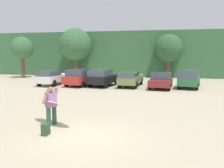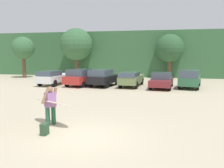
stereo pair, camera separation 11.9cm
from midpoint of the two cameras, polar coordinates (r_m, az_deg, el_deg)
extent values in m
plane|color=#C1B293|center=(9.35, -6.65, -12.64)|extent=(120.00, 120.00, 0.00)
cube|color=#38663D|center=(38.39, 7.80, 7.19)|extent=(108.00, 12.00, 6.32)
cylinder|color=brown|center=(33.74, -20.84, 3.72)|extent=(0.48, 0.48, 2.72)
sphere|color=#38663D|center=(33.70, -21.04, 8.16)|extent=(2.96, 2.96, 2.96)
cylinder|color=brown|center=(33.13, -8.85, 3.94)|extent=(0.53, 0.53, 2.58)
sphere|color=#38663D|center=(33.10, -8.96, 9.43)|extent=(4.43, 4.43, 4.43)
cylinder|color=brown|center=(31.62, 13.30, 3.46)|extent=(0.53, 0.53, 2.35)
sphere|color=#2D5633|center=(31.56, 13.45, 8.41)|extent=(3.66, 3.66, 3.66)
cube|color=white|center=(25.18, -13.88, 1.40)|extent=(2.25, 4.73, 0.69)
cube|color=#3F4C5B|center=(24.21, -15.26, 2.51)|extent=(1.87, 2.34, 0.48)
cylinder|color=black|center=(26.93, -13.67, 1.04)|extent=(0.29, 0.71, 0.69)
cylinder|color=black|center=(26.12, -10.60, 0.94)|extent=(0.29, 0.71, 0.69)
cylinder|color=black|center=(24.41, -17.34, 0.29)|extent=(0.29, 0.71, 0.69)
cylinder|color=black|center=(23.51, -14.06, 0.15)|extent=(0.29, 0.71, 0.69)
cube|color=#B72D28|center=(24.04, -7.47, 1.25)|extent=(2.76, 4.65, 0.73)
cube|color=#3F4C5B|center=(23.46, -8.27, 2.76)|extent=(2.17, 2.39, 0.64)
cylinder|color=black|center=(25.76, -7.51, 0.82)|extent=(0.34, 0.65, 0.61)
cylinder|color=black|center=(24.91, -4.04, 0.65)|extent=(0.34, 0.65, 0.61)
cylinder|color=black|center=(23.35, -11.11, 0.09)|extent=(0.34, 0.65, 0.61)
cylinder|color=black|center=(22.42, -7.40, -0.13)|extent=(0.34, 0.65, 0.61)
cube|color=black|center=(23.39, -2.16, 1.23)|extent=(2.63, 4.30, 0.71)
cube|color=#3F4C5B|center=(22.62, -3.02, 2.72)|extent=(2.11, 2.41, 0.63)
cylinder|color=black|center=(24.98, -2.63, 0.79)|extent=(0.35, 0.74, 0.71)
cylinder|color=black|center=(24.29, 0.99, 0.61)|extent=(0.35, 0.74, 0.71)
cylinder|color=black|center=(22.64, -5.53, 0.09)|extent=(0.35, 0.74, 0.71)
cylinder|color=black|center=(21.88, -1.61, -0.13)|extent=(0.35, 0.74, 0.71)
cube|color=#6B7F4C|center=(23.32, 4.49, 1.17)|extent=(2.07, 4.74, 0.69)
cube|color=#3F4C5B|center=(22.24, 3.93, 2.30)|extent=(1.77, 2.66, 0.41)
cylinder|color=black|center=(25.01, 3.49, 0.79)|extent=(0.28, 0.73, 0.71)
cylinder|color=black|center=(24.71, 6.96, 0.67)|extent=(0.28, 0.73, 0.71)
cylinder|color=black|center=(22.07, 1.69, -0.07)|extent=(0.28, 0.73, 0.71)
cylinder|color=black|center=(21.73, 5.62, -0.21)|extent=(0.28, 0.73, 0.71)
cube|color=maroon|center=(22.54, 11.64, 0.52)|extent=(2.28, 4.54, 0.56)
cube|color=#3F4C5B|center=(22.62, 11.71, 2.00)|extent=(1.92, 2.21, 0.58)
cylinder|color=black|center=(24.10, 9.94, 0.32)|extent=(0.27, 0.62, 0.60)
cylinder|color=black|center=(23.95, 13.98, 0.17)|extent=(0.27, 0.62, 0.60)
cylinder|color=black|center=(21.25, 8.95, -0.59)|extent=(0.27, 0.62, 0.60)
cylinder|color=black|center=(21.08, 13.53, -0.76)|extent=(0.27, 0.62, 0.60)
cube|color=#2D6642|center=(23.59, 18.06, 0.91)|extent=(2.51, 4.75, 0.73)
cube|color=#3F4C5B|center=(22.64, 17.95, 2.40)|extent=(2.04, 2.84, 0.63)
cylinder|color=black|center=(25.18, 16.50, 0.51)|extent=(0.34, 0.71, 0.68)
cylinder|color=black|center=(25.07, 20.06, 0.34)|extent=(0.34, 0.71, 0.68)
cylinder|color=black|center=(22.23, 15.72, -0.32)|extent=(0.34, 0.71, 0.68)
cylinder|color=black|center=(22.11, 19.75, -0.52)|extent=(0.34, 0.71, 0.68)
cylinder|color=#26593F|center=(10.94, -15.41, -7.59)|extent=(0.20, 0.20, 0.84)
cylinder|color=#26593F|center=(11.09, -14.08, -7.34)|extent=(0.20, 0.20, 0.84)
cube|color=#9966A5|center=(10.85, -14.87, -3.68)|extent=(0.50, 0.53, 0.64)
sphere|color=#8C664C|center=(10.78, -14.94, -1.30)|extent=(0.27, 0.27, 0.27)
cylinder|color=#8C664C|center=(10.70, -15.96, -2.95)|extent=(0.34, 0.43, 0.68)
cylinder|color=#8C664C|center=(10.95, -13.85, -2.66)|extent=(0.27, 0.32, 0.69)
ellipsoid|color=beige|center=(10.82, -14.28, -4.35)|extent=(2.43, 1.65, 0.27)
cube|color=#2D4C33|center=(9.81, -16.09, -10.53)|extent=(0.24, 0.34, 0.45)
camera|label=1|loc=(0.06, -90.21, -0.03)|focal=37.78mm
camera|label=2|loc=(0.06, 89.79, 0.03)|focal=37.78mm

